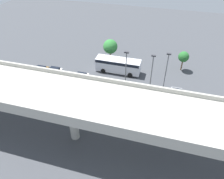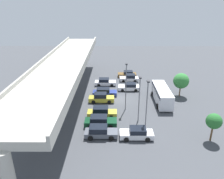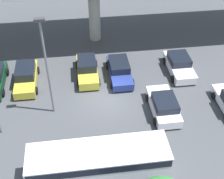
% 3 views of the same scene
% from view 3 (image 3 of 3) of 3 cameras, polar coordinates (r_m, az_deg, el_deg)
% --- Properties ---
extents(ground_plane, '(102.90, 102.90, 0.00)m').
position_cam_3_polar(ground_plane, '(26.17, -1.02, -2.10)').
color(ground_plane, '#424449').
extents(parked_car_2, '(2.03, 4.75, 1.63)m').
position_cam_3_polar(parked_car_2, '(28.56, -15.45, 2.33)').
color(parked_car_2, gold).
rests_on(parked_car_2, ground_plane).
extents(parked_car_3, '(2.03, 4.66, 1.71)m').
position_cam_3_polar(parked_car_3, '(28.46, -4.56, 3.78)').
color(parked_car_3, gold).
rests_on(parked_car_3, ground_plane).
extents(parked_car_4, '(2.10, 4.70, 1.51)m').
position_cam_3_polar(parked_car_4, '(28.35, 1.37, 3.59)').
color(parked_car_4, navy).
rests_on(parked_car_4, ground_plane).
extents(parked_car_5, '(2.16, 4.44, 1.52)m').
position_cam_3_polar(parked_car_5, '(25.07, 9.43, -2.85)').
color(parked_car_5, silver).
rests_on(parked_car_5, ground_plane).
extents(parked_car_6, '(2.20, 4.59, 1.55)m').
position_cam_3_polar(parked_car_6, '(29.66, 12.20, 4.43)').
color(parked_car_6, silver).
rests_on(parked_car_6, ground_plane).
extents(shuttle_bus, '(8.65, 2.70, 2.79)m').
position_cam_3_polar(shuttle_bus, '(19.83, -2.43, -13.24)').
color(shuttle_bus, silver).
rests_on(shuttle_bus, ground_plane).
extents(lamp_post_by_overpass, '(0.70, 0.35, 8.23)m').
position_cam_3_polar(lamp_post_by_overpass, '(22.70, -11.95, 4.91)').
color(lamp_post_by_overpass, slate).
rests_on(lamp_post_by_overpass, ground_plane).
extents(traffic_cone, '(0.44, 0.44, 0.70)m').
position_cam_3_polar(traffic_cone, '(24.62, 12.38, -5.56)').
color(traffic_cone, black).
rests_on(traffic_cone, ground_plane).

